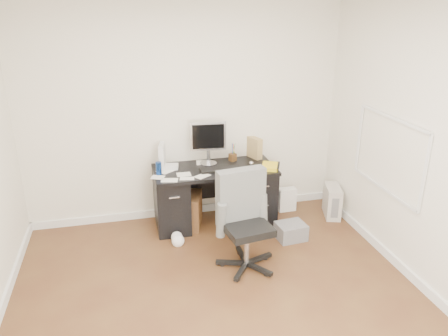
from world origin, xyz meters
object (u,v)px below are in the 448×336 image
(desk, at_px, (215,194))
(lcd_monitor, at_px, (208,143))
(pc_tower, at_px, (332,201))
(keyboard, at_px, (220,169))
(office_chair, at_px, (247,223))
(wicker_basket, at_px, (184,210))

(desk, relative_size, lcd_monitor, 2.65)
(pc_tower, bearing_deg, desk, -169.46)
(keyboard, bearing_deg, lcd_monitor, 113.09)
(keyboard, relative_size, pc_tower, 1.22)
(pc_tower, bearing_deg, keyboard, -166.38)
(lcd_monitor, distance_m, pc_tower, 1.83)
(office_chair, bearing_deg, pc_tower, 23.13)
(keyboard, bearing_deg, pc_tower, -3.16)
(keyboard, height_order, wicker_basket, keyboard)
(lcd_monitor, bearing_deg, keyboard, -62.20)
(desk, xyz_separation_m, pc_tower, (1.56, -0.17, -0.19))
(keyboard, height_order, pc_tower, keyboard)
(keyboard, distance_m, office_chair, 1.01)
(lcd_monitor, xyz_separation_m, wicker_basket, (-0.36, -0.15, -0.82))
(pc_tower, distance_m, wicker_basket, 1.97)
(desk, xyz_separation_m, keyboard, (0.06, -0.09, 0.36))
(keyboard, xyz_separation_m, wicker_basket, (-0.46, 0.09, -0.55))
(lcd_monitor, xyz_separation_m, pc_tower, (1.60, -0.33, -0.83))
(office_chair, relative_size, pc_tower, 2.58)
(lcd_monitor, height_order, keyboard, lcd_monitor)
(keyboard, bearing_deg, desk, 122.64)
(desk, bearing_deg, keyboard, -57.47)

